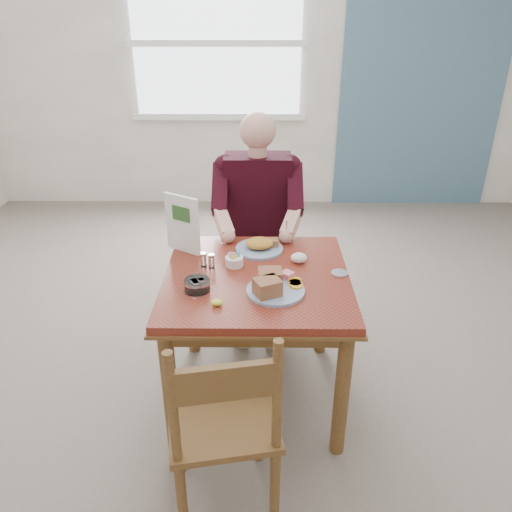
{
  "coord_description": "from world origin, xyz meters",
  "views": [
    {
      "loc": [
        0.02,
        -2.13,
        1.93
      ],
      "look_at": [
        -0.0,
        0.0,
        0.85
      ],
      "focal_mm": 35.0,
      "sensor_mm": 36.0,
      "label": 1
    }
  ],
  "objects_px": {
    "table": "(257,295)",
    "far_plate": "(260,246)",
    "chair_near": "(223,424)",
    "diner": "(258,210)",
    "chair_far": "(258,252)",
    "near_plate": "(273,285)"
  },
  "relations": [
    {
      "from": "table",
      "to": "far_plate",
      "type": "bearing_deg",
      "value": 86.49
    },
    {
      "from": "chair_near",
      "to": "far_plate",
      "type": "relative_size",
      "value": 3.37
    },
    {
      "from": "diner",
      "to": "far_plate",
      "type": "xyz_separation_m",
      "value": [
        0.02,
        -0.43,
        -0.03
      ]
    },
    {
      "from": "chair_far",
      "to": "chair_near",
      "type": "distance_m",
      "value": 1.5
    },
    {
      "from": "table",
      "to": "chair_near",
      "type": "bearing_deg",
      "value": -99.96
    },
    {
      "from": "chair_far",
      "to": "table",
      "type": "bearing_deg",
      "value": -90.0
    },
    {
      "from": "table",
      "to": "diner",
      "type": "height_order",
      "value": "diner"
    },
    {
      "from": "diner",
      "to": "far_plate",
      "type": "distance_m",
      "value": 0.43
    },
    {
      "from": "table",
      "to": "chair_near",
      "type": "relative_size",
      "value": 0.97
    },
    {
      "from": "chair_near",
      "to": "far_plate",
      "type": "bearing_deg",
      "value": 81.85
    },
    {
      "from": "table",
      "to": "chair_far",
      "type": "relative_size",
      "value": 0.97
    },
    {
      "from": "table",
      "to": "chair_near",
      "type": "distance_m",
      "value": 0.73
    },
    {
      "from": "table",
      "to": "chair_far",
      "type": "height_order",
      "value": "chair_far"
    },
    {
      "from": "table",
      "to": "far_plate",
      "type": "xyz_separation_m",
      "value": [
        0.02,
        0.28,
        0.14
      ]
    },
    {
      "from": "table",
      "to": "chair_far",
      "type": "xyz_separation_m",
      "value": [
        0.0,
        0.8,
        -0.16
      ]
    },
    {
      "from": "near_plate",
      "to": "chair_far",
      "type": "bearing_deg",
      "value": 94.5
    },
    {
      "from": "far_plate",
      "to": "near_plate",
      "type": "bearing_deg",
      "value": -82.38
    },
    {
      "from": "chair_far",
      "to": "near_plate",
      "type": "bearing_deg",
      "value": -85.5
    },
    {
      "from": "chair_far",
      "to": "diner",
      "type": "xyz_separation_m",
      "value": [
        0.0,
        -0.09,
        0.33
      ]
    },
    {
      "from": "table",
      "to": "chair_near",
      "type": "xyz_separation_m",
      "value": [
        -0.12,
        -0.7,
        -0.16
      ]
    },
    {
      "from": "diner",
      "to": "near_plate",
      "type": "xyz_separation_m",
      "value": [
        0.08,
        -0.86,
        -0.03
      ]
    },
    {
      "from": "chair_far",
      "to": "diner",
      "type": "bearing_deg",
      "value": -89.99
    }
  ]
}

